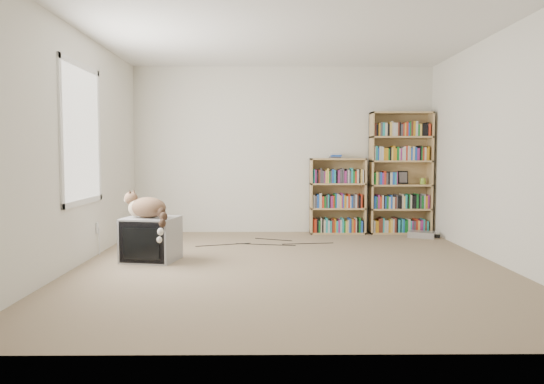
{
  "coord_description": "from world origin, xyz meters",
  "views": [
    {
      "loc": [
        -0.24,
        -5.54,
        1.17
      ],
      "look_at": [
        -0.18,
        1.0,
        0.72
      ],
      "focal_mm": 35.0,
      "sensor_mm": 36.0,
      "label": 1
    }
  ],
  "objects_px": {
    "crt_tv": "(151,239)",
    "dvd_player": "(422,234)",
    "cat": "(150,211)",
    "bookcase_tall": "(400,176)",
    "bookcase_short": "(337,199)"
  },
  "relations": [
    {
      "from": "bookcase_tall",
      "to": "dvd_player",
      "type": "xyz_separation_m",
      "value": [
        0.22,
        -0.42,
        -0.82
      ]
    },
    {
      "from": "crt_tv",
      "to": "bookcase_short",
      "type": "relative_size",
      "value": 0.57
    },
    {
      "from": "crt_tv",
      "to": "bookcase_tall",
      "type": "height_order",
      "value": "bookcase_tall"
    },
    {
      "from": "bookcase_short",
      "to": "dvd_player",
      "type": "relative_size",
      "value": 3.06
    },
    {
      "from": "bookcase_tall",
      "to": "dvd_player",
      "type": "height_order",
      "value": "bookcase_tall"
    },
    {
      "from": "bookcase_tall",
      "to": "bookcase_short",
      "type": "height_order",
      "value": "bookcase_tall"
    },
    {
      "from": "crt_tv",
      "to": "dvd_player",
      "type": "relative_size",
      "value": 1.75
    },
    {
      "from": "crt_tv",
      "to": "cat",
      "type": "relative_size",
      "value": 1.1
    },
    {
      "from": "bookcase_short",
      "to": "dvd_player",
      "type": "height_order",
      "value": "bookcase_short"
    },
    {
      "from": "cat",
      "to": "bookcase_tall",
      "type": "xyz_separation_m",
      "value": [
        3.28,
        2.14,
        0.29
      ]
    },
    {
      "from": "cat",
      "to": "bookcase_short",
      "type": "height_order",
      "value": "bookcase_short"
    },
    {
      "from": "bookcase_short",
      "to": "cat",
      "type": "bearing_deg",
      "value": -137.56
    },
    {
      "from": "bookcase_tall",
      "to": "dvd_player",
      "type": "relative_size",
      "value": 4.92
    },
    {
      "from": "cat",
      "to": "bookcase_tall",
      "type": "height_order",
      "value": "bookcase_tall"
    },
    {
      "from": "cat",
      "to": "dvd_player",
      "type": "height_order",
      "value": "cat"
    }
  ]
}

